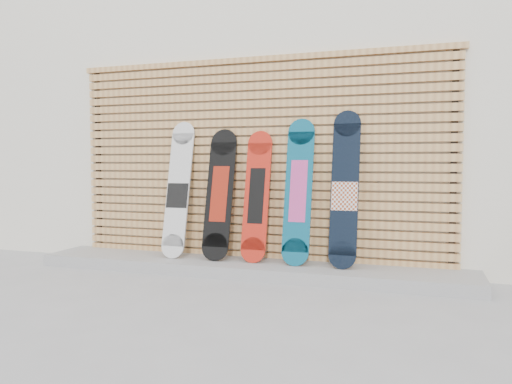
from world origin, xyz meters
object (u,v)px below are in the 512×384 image
at_px(snowboard_1, 220,194).
at_px(snowboard_2, 257,196).
at_px(snowboard_3, 298,191).
at_px(snowboard_4, 345,190).
at_px(snowboard_0, 178,190).

height_order(snowboard_1, snowboard_2, snowboard_1).
relative_size(snowboard_2, snowboard_3, 0.92).
relative_size(snowboard_1, snowboard_2, 1.02).
relative_size(snowboard_2, snowboard_4, 0.88).
height_order(snowboard_1, snowboard_3, snowboard_3).
bearing_deg(snowboard_0, snowboard_3, 0.68).
xyz_separation_m(snowboard_0, snowboard_2, (0.91, 0.02, -0.05)).
bearing_deg(snowboard_1, snowboard_0, -179.29).
bearing_deg(snowboard_2, snowboard_1, -177.48).
relative_size(snowboard_0, snowboard_3, 1.00).
relative_size(snowboard_1, snowboard_4, 0.90).
bearing_deg(snowboard_1, snowboard_3, 0.65).
xyz_separation_m(snowboard_1, snowboard_4, (1.34, 0.00, 0.07)).
bearing_deg(snowboard_2, snowboard_0, -178.46).
relative_size(snowboard_0, snowboard_4, 0.96).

